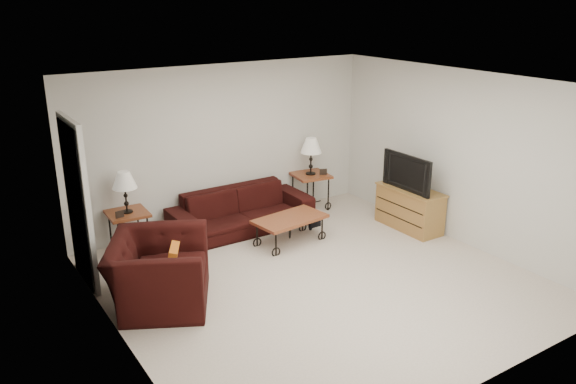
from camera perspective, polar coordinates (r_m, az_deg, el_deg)
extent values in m
plane|color=beige|center=(7.45, 2.98, -8.77)|extent=(5.00, 5.00, 0.00)
cube|color=silver|center=(9.01, -6.29, 4.61)|extent=(5.00, 0.02, 2.50)
cube|color=silver|center=(5.30, 19.41, -6.82)|extent=(5.00, 0.02, 2.50)
cube|color=silver|center=(5.92, -16.82, -3.83)|extent=(0.02, 5.00, 2.50)
cube|color=silver|center=(8.62, 16.72, 3.25)|extent=(0.02, 5.00, 2.50)
plane|color=white|center=(6.67, 3.35, 10.63)|extent=(5.00, 5.00, 0.00)
cube|color=black|center=(7.51, -20.15, -1.23)|extent=(0.08, 0.94, 2.04)
imported|color=black|center=(8.89, -4.62, -1.83)|extent=(2.20, 0.86, 0.64)
cube|color=brown|center=(8.44, -15.44, -3.81)|extent=(0.56, 0.56, 0.59)
cube|color=brown|center=(9.74, 2.23, 0.04)|extent=(0.64, 0.64, 0.62)
cube|color=black|center=(8.15, -16.31, -2.13)|extent=(0.12, 0.03, 0.10)
cube|color=black|center=(9.60, 3.51, 2.00)|extent=(0.12, 0.06, 0.10)
cube|color=brown|center=(8.45, 0.20, -3.79)|extent=(1.12, 0.70, 0.39)
imported|color=black|center=(6.94, -12.63, -7.70)|extent=(1.53, 1.60, 0.80)
cube|color=orange|center=(6.89, -11.38, -6.71)|extent=(0.25, 0.37, 0.36)
cube|color=#A4813D|center=(9.13, 11.92, -1.61)|extent=(0.45, 1.07, 0.64)
imported|color=black|center=(8.93, 12.08, 1.97)|extent=(0.13, 0.96, 0.55)
ellipsoid|color=black|center=(8.88, 2.26, -2.66)|extent=(0.33, 0.27, 0.39)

